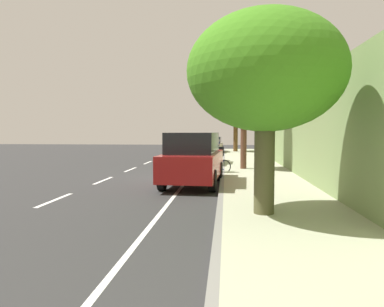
{
  "coord_description": "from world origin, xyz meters",
  "views": [
    {
      "loc": [
        1.99,
        -15.39,
        2.05
      ],
      "look_at": [
        0.31,
        2.17,
        0.93
      ],
      "focal_mm": 33.29,
      "sensor_mm": 36.0,
      "label": 1
    }
  ],
  "objects_px": {
    "cyclist_with_backpack": "(218,154)",
    "street_tree_mid_block": "(266,73)",
    "parked_suv_red_nearest": "(193,158)",
    "street_tree_far_end": "(244,85)",
    "parked_sedan_tan_mid": "(212,145)",
    "parked_sedan_white_second": "(206,152)",
    "street_tree_corner": "(236,108)",
    "bicycle_at_curb": "(213,166)"
  },
  "relations": [
    {
      "from": "parked_sedan_white_second",
      "to": "bicycle_at_curb",
      "type": "bearing_deg",
      "value": -82.13
    },
    {
      "from": "parked_sedan_white_second",
      "to": "street_tree_corner",
      "type": "relative_size",
      "value": 0.8
    },
    {
      "from": "parked_suv_red_nearest",
      "to": "parked_sedan_tan_mid",
      "type": "height_order",
      "value": "parked_suv_red_nearest"
    },
    {
      "from": "parked_sedan_white_second",
      "to": "street_tree_far_end",
      "type": "xyz_separation_m",
      "value": [
        2.12,
        -3.24,
        3.62
      ]
    },
    {
      "from": "parked_sedan_tan_mid",
      "to": "parked_suv_red_nearest",
      "type": "bearing_deg",
      "value": -89.88
    },
    {
      "from": "cyclist_with_backpack",
      "to": "parked_sedan_tan_mid",
      "type": "bearing_deg",
      "value": 93.11
    },
    {
      "from": "parked_suv_red_nearest",
      "to": "cyclist_with_backpack",
      "type": "xyz_separation_m",
      "value": [
        0.84,
        3.31,
        -0.05
      ]
    },
    {
      "from": "parked_suv_red_nearest",
      "to": "parked_sedan_white_second",
      "type": "relative_size",
      "value": 1.07
    },
    {
      "from": "bicycle_at_curb",
      "to": "cyclist_with_backpack",
      "type": "bearing_deg",
      "value": -63.74
    },
    {
      "from": "cyclist_with_backpack",
      "to": "street_tree_mid_block",
      "type": "bearing_deg",
      "value": -81.26
    },
    {
      "from": "parked_sedan_white_second",
      "to": "parked_sedan_tan_mid",
      "type": "xyz_separation_m",
      "value": [
        -0.04,
        11.3,
        0.0
      ]
    },
    {
      "from": "street_tree_far_end",
      "to": "street_tree_corner",
      "type": "relative_size",
      "value": 1.01
    },
    {
      "from": "parked_suv_red_nearest",
      "to": "street_tree_corner",
      "type": "relative_size",
      "value": 0.85
    },
    {
      "from": "street_tree_mid_block",
      "to": "street_tree_far_end",
      "type": "height_order",
      "value": "street_tree_far_end"
    },
    {
      "from": "cyclist_with_backpack",
      "to": "street_tree_corner",
      "type": "relative_size",
      "value": 0.29
    },
    {
      "from": "parked_suv_red_nearest",
      "to": "street_tree_mid_block",
      "type": "height_order",
      "value": "street_tree_mid_block"
    },
    {
      "from": "bicycle_at_curb",
      "to": "street_tree_far_end",
      "type": "relative_size",
      "value": 0.3
    },
    {
      "from": "street_tree_mid_block",
      "to": "street_tree_far_end",
      "type": "distance_m",
      "value": 10.05
    },
    {
      "from": "cyclist_with_backpack",
      "to": "street_tree_far_end",
      "type": "bearing_deg",
      "value": 52.96
    },
    {
      "from": "parked_sedan_tan_mid",
      "to": "street_tree_mid_block",
      "type": "bearing_deg",
      "value": -84.97
    },
    {
      "from": "parked_sedan_tan_mid",
      "to": "street_tree_far_end",
      "type": "height_order",
      "value": "street_tree_far_end"
    },
    {
      "from": "parked_suv_red_nearest",
      "to": "bicycle_at_curb",
      "type": "relative_size",
      "value": 2.8
    },
    {
      "from": "bicycle_at_curb",
      "to": "street_tree_mid_block",
      "type": "distance_m",
      "value": 9.39
    },
    {
      "from": "bicycle_at_curb",
      "to": "parked_sedan_tan_mid",
      "type": "bearing_deg",
      "value": 92.38
    },
    {
      "from": "parked_suv_red_nearest",
      "to": "bicycle_at_curb",
      "type": "height_order",
      "value": "parked_suv_red_nearest"
    },
    {
      "from": "parked_suv_red_nearest",
      "to": "parked_sedan_tan_mid",
      "type": "xyz_separation_m",
      "value": [
        -0.04,
        19.55,
        -0.27
      ]
    },
    {
      "from": "bicycle_at_curb",
      "to": "street_tree_mid_block",
      "type": "height_order",
      "value": "street_tree_mid_block"
    },
    {
      "from": "parked_sedan_tan_mid",
      "to": "cyclist_with_backpack",
      "type": "distance_m",
      "value": 16.27
    },
    {
      "from": "parked_sedan_white_second",
      "to": "street_tree_mid_block",
      "type": "xyz_separation_m",
      "value": [
        2.12,
        -13.24,
        2.63
      ]
    },
    {
      "from": "parked_suv_red_nearest",
      "to": "parked_sedan_tan_mid",
      "type": "distance_m",
      "value": 19.55
    },
    {
      "from": "parked_sedan_white_second",
      "to": "street_tree_corner",
      "type": "height_order",
      "value": "street_tree_corner"
    },
    {
      "from": "street_tree_mid_block",
      "to": "bicycle_at_curb",
      "type": "bearing_deg",
      "value": 99.73
    },
    {
      "from": "parked_suv_red_nearest",
      "to": "street_tree_far_end",
      "type": "xyz_separation_m",
      "value": [
        2.12,
        5.0,
        3.35
      ]
    },
    {
      "from": "parked_suv_red_nearest",
      "to": "street_tree_mid_block",
      "type": "xyz_separation_m",
      "value": [
        2.12,
        -5.0,
        2.35
      ]
    },
    {
      "from": "parked_sedan_tan_mid",
      "to": "cyclist_with_backpack",
      "type": "bearing_deg",
      "value": -86.89
    },
    {
      "from": "parked_sedan_white_second",
      "to": "street_tree_far_end",
      "type": "bearing_deg",
      "value": -56.8
    },
    {
      "from": "parked_sedan_tan_mid",
      "to": "street_tree_mid_block",
      "type": "relative_size",
      "value": 0.96
    },
    {
      "from": "street_tree_mid_block",
      "to": "street_tree_corner",
      "type": "distance_m",
      "value": 25.65
    },
    {
      "from": "parked_suv_red_nearest",
      "to": "street_tree_far_end",
      "type": "bearing_deg",
      "value": 67.04
    },
    {
      "from": "parked_sedan_tan_mid",
      "to": "street_tree_corner",
      "type": "bearing_deg",
      "value": 26.69
    },
    {
      "from": "parked_sedan_tan_mid",
      "to": "cyclist_with_backpack",
      "type": "relative_size",
      "value": 2.75
    },
    {
      "from": "parked_suv_red_nearest",
      "to": "cyclist_with_backpack",
      "type": "distance_m",
      "value": 3.41
    }
  ]
}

